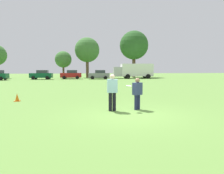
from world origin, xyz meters
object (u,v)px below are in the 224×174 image
at_px(traffic_cone, 17,97).
at_px(parked_car_center, 71,74).
at_px(player_thrower, 112,90).
at_px(parked_car_mid_right, 99,75).
at_px(box_truck, 134,70).
at_px(parked_car_mid_left, 42,75).
at_px(player_defender, 137,92).
at_px(frisbee, 129,86).

height_order(traffic_cone, parked_car_center, parked_car_center).
height_order(player_thrower, parked_car_mid_right, parked_car_mid_right).
height_order(traffic_cone, box_truck, box_truck).
distance_m(parked_car_center, parked_car_mid_right, 5.78).
height_order(traffic_cone, parked_car_mid_left, parked_car_mid_left).
distance_m(parked_car_mid_left, parked_car_mid_right, 11.29).
bearing_deg(player_defender, player_thrower, -176.11).
bearing_deg(box_truck, parked_car_mid_left, -177.93).
bearing_deg(parked_car_mid_right, frisbee, -94.57).
height_order(parked_car_center, parked_car_mid_right, same).
bearing_deg(parked_car_center, player_defender, -83.92).
xyz_separation_m(traffic_cone, parked_car_mid_left, (-2.91, 28.37, 0.69)).
distance_m(parked_car_mid_left, box_truck, 19.08).
height_order(player_thrower, traffic_cone, player_thrower).
distance_m(player_defender, box_truck, 34.27).
bearing_deg(parked_car_mid_left, box_truck, 2.07).
bearing_deg(traffic_cone, frisbee, -34.13).
relative_size(frisbee, box_truck, 0.03).
bearing_deg(parked_car_mid_right, player_thrower, -95.95).
bearing_deg(box_truck, parked_car_mid_right, -168.31).
bearing_deg(box_truck, parked_car_center, 179.75).
xyz_separation_m(player_defender, frisbee, (-0.47, -0.20, 0.31)).
distance_m(player_thrower, box_truck, 34.72).
bearing_deg(player_thrower, parked_car_mid_right, 84.05).
relative_size(frisbee, parked_car_mid_right, 0.06).
relative_size(frisbee, traffic_cone, 0.57).
height_order(player_thrower, player_defender, player_thrower).
relative_size(player_thrower, player_defender, 1.12).
distance_m(player_defender, frisbee, 0.60).
bearing_deg(parked_car_center, parked_car_mid_left, -172.54).
relative_size(traffic_cone, box_truck, 0.06).
height_order(parked_car_mid_left, box_truck, box_truck).
bearing_deg(frisbee, parked_car_center, 95.23).
bearing_deg(player_thrower, player_defender, 3.89).
bearing_deg(parked_car_center, traffic_cone, -95.51).
relative_size(player_thrower, parked_car_mid_right, 0.39).
height_order(player_defender, box_truck, box_truck).
height_order(player_defender, parked_car_mid_right, parked_car_mid_right).
xyz_separation_m(player_defender, parked_car_center, (-3.50, 32.87, 0.08)).
relative_size(parked_car_mid_right, box_truck, 0.50).
xyz_separation_m(player_thrower, traffic_cone, (-5.09, 3.84, -0.72)).
distance_m(frisbee, box_truck, 34.59).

